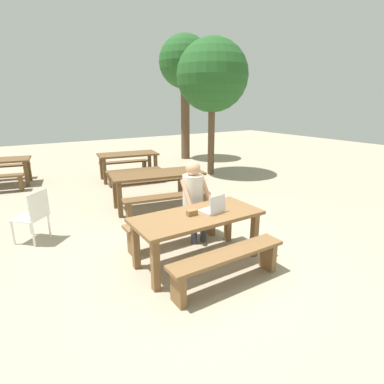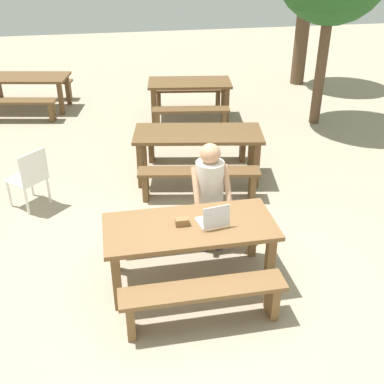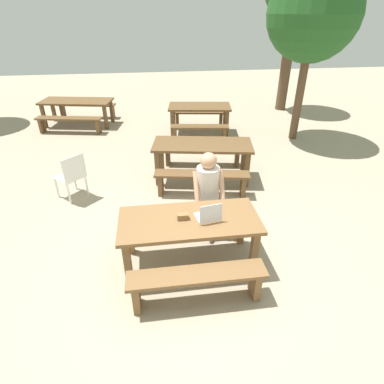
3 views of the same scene
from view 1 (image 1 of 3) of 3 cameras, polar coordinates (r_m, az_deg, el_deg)
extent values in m
plane|color=tan|center=(4.50, 0.98, -12.92)|extent=(30.00, 30.00, 0.00)
cube|color=brown|center=(4.20, 1.02, -4.58)|extent=(1.81, 0.81, 0.05)
cube|color=brown|center=(3.76, -6.93, -13.57)|extent=(0.09, 0.09, 0.68)
cube|color=brown|center=(4.59, 11.66, -7.93)|extent=(0.09, 0.09, 0.68)
cube|color=brown|center=(4.26, -10.57, -9.90)|extent=(0.09, 0.09, 0.68)
cube|color=brown|center=(5.01, 6.80, -5.54)|extent=(0.09, 0.09, 0.68)
cube|color=brown|center=(3.81, 6.81, -11.55)|extent=(1.62, 0.30, 0.05)
cube|color=brown|center=(3.58, -2.63, -17.70)|extent=(0.08, 0.24, 0.41)
cube|color=brown|center=(4.35, 14.14, -11.53)|extent=(0.08, 0.24, 0.41)
cube|color=brown|center=(4.85, -3.48, -5.06)|extent=(1.62, 0.30, 0.05)
cube|color=brown|center=(4.67, -11.16, -9.29)|extent=(0.08, 0.24, 0.41)
cube|color=brown|center=(5.29, 3.34, -5.81)|extent=(0.08, 0.24, 0.41)
cube|color=silver|center=(4.32, 3.55, -3.50)|extent=(0.33, 0.28, 0.02)
cube|color=silver|center=(4.19, 4.87, -2.31)|extent=(0.29, 0.09, 0.24)
cube|color=black|center=(4.19, 4.80, -2.27)|extent=(0.27, 0.07, 0.22)
cube|color=olive|center=(4.14, -0.01, -3.93)|extent=(0.14, 0.08, 0.08)
cylinder|color=#333847|center=(4.91, 0.41, -7.30)|extent=(0.10, 0.10, 0.45)
cylinder|color=#333847|center=(5.01, 2.15, -6.84)|extent=(0.10, 0.10, 0.45)
cube|color=#333847|center=(4.93, 0.73, -3.88)|extent=(0.28, 0.28, 0.12)
cylinder|color=silver|center=(4.90, 0.17, -0.02)|extent=(0.33, 0.33, 0.57)
cylinder|color=tan|center=(4.71, -1.10, -0.19)|extent=(0.07, 0.32, 0.41)
cylinder|color=tan|center=(4.90, 2.64, 0.49)|extent=(0.07, 0.32, 0.41)
sphere|color=tan|center=(4.80, 0.17, 4.46)|extent=(0.24, 0.24, 0.24)
cube|color=white|center=(5.61, -28.30, -4.22)|extent=(0.62, 0.62, 0.02)
cube|color=white|center=(5.41, -26.94, -2.18)|extent=(0.33, 0.32, 0.44)
cylinder|color=white|center=(5.94, -28.24, -5.31)|extent=(0.04, 0.04, 0.40)
cylinder|color=white|center=(5.68, -30.70, -6.64)|extent=(0.04, 0.04, 0.40)
cylinder|color=white|center=(5.70, -25.32, -5.78)|extent=(0.04, 0.04, 0.40)
cylinder|color=white|center=(5.43, -27.75, -7.20)|extent=(0.04, 0.04, 0.40)
cube|color=brown|center=(9.32, -28.77, 2.98)|extent=(0.11, 0.11, 0.68)
cube|color=brown|center=(9.94, -28.37, 3.78)|extent=(0.11, 0.11, 0.68)
cube|color=brown|center=(8.98, -29.55, 1.47)|extent=(0.12, 0.25, 0.39)
cube|color=brown|center=(10.37, -28.59, 3.40)|extent=(0.12, 0.25, 0.39)
cube|color=brown|center=(9.07, -12.01, 6.99)|extent=(1.77, 1.06, 0.05)
cube|color=brown|center=(8.71, -16.12, 3.72)|extent=(0.10, 0.10, 0.72)
cube|color=brown|center=(9.02, -6.86, 4.69)|extent=(0.10, 0.10, 0.72)
cube|color=brown|center=(9.33, -16.70, 4.50)|extent=(0.10, 0.10, 0.72)
cube|color=brown|center=(9.62, -8.00, 5.40)|extent=(0.10, 0.10, 0.72)
cube|color=brown|center=(8.51, -10.91, 4.06)|extent=(1.53, 0.51, 0.05)
cube|color=brown|center=(8.44, -15.12, 2.19)|extent=(0.11, 0.25, 0.38)
cube|color=brown|center=(8.72, -6.67, 3.12)|extent=(0.11, 0.25, 0.38)
cube|color=brown|center=(9.76, -12.73, 5.57)|extent=(1.53, 0.51, 0.05)
cube|color=brown|center=(9.70, -16.41, 3.94)|extent=(0.11, 0.25, 0.38)
cube|color=brown|center=(9.95, -8.97, 4.73)|extent=(0.11, 0.25, 0.38)
cube|color=brown|center=(6.48, -6.53, 3.41)|extent=(2.05, 1.13, 0.05)
cube|color=brown|center=(6.12, -13.45, -1.49)|extent=(0.10, 0.10, 0.72)
cube|color=brown|center=(6.59, 1.59, 0.27)|extent=(0.10, 0.10, 0.72)
cube|color=brown|center=(6.70, -14.30, 0.01)|extent=(0.10, 0.10, 0.72)
cube|color=brown|center=(7.12, -0.38, 1.55)|extent=(0.10, 0.10, 0.72)
cube|color=brown|center=(5.96, -4.68, -0.86)|extent=(1.77, 0.60, 0.05)
cube|color=brown|center=(5.86, -11.84, -3.84)|extent=(0.12, 0.25, 0.41)
cube|color=brown|center=(6.29, 2.08, -2.03)|extent=(0.12, 0.25, 0.41)
cube|color=brown|center=(7.17, -7.90, 2.09)|extent=(1.77, 0.60, 0.05)
cube|color=brown|center=(7.09, -13.87, -0.33)|extent=(0.12, 0.25, 0.41)
cube|color=brown|center=(7.45, -2.09, 0.98)|extent=(0.12, 0.25, 0.41)
cylinder|color=brown|center=(9.51, 3.65, 10.27)|extent=(0.20, 0.20, 2.32)
sphere|color=#235623|center=(9.48, 3.86, 21.08)|extent=(2.10, 2.10, 2.10)
cylinder|color=brown|center=(12.17, -1.27, 13.45)|extent=(0.34, 0.34, 3.05)
sphere|color=#235623|center=(12.23, -1.34, 23.35)|extent=(1.94, 1.94, 1.94)
camera|label=2|loc=(2.00, 98.60, 35.54)|focal=43.66mm
camera|label=3|loc=(1.94, 65.50, 33.64)|focal=29.23mm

